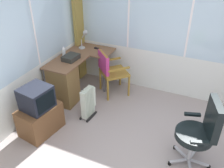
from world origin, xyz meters
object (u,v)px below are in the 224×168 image
at_px(wooden_armchair, 108,68).
at_px(desk, 65,81).
at_px(spray_bottle, 64,52).
at_px(desk_lamp, 85,36).
at_px(tv_remote, 98,48).
at_px(space_heater, 89,102).
at_px(office_chair, 202,130).
at_px(tv_on_stand, 40,112).
at_px(paper_tray, 71,57).

bearing_deg(wooden_armchair, desk, 129.60).
distance_m(spray_bottle, wooden_armchair, 0.89).
relative_size(desk, wooden_armchair, 1.49).
bearing_deg(desk_lamp, desk, -179.67).
distance_m(desk_lamp, tv_remote, 0.34).
distance_m(spray_bottle, space_heater, 1.11).
relative_size(spray_bottle, office_chair, 0.21).
bearing_deg(spray_bottle, tv_remote, -34.56).
relative_size(tv_remote, office_chair, 0.14).
bearing_deg(spray_bottle, desk, -150.08).
bearing_deg(tv_on_stand, spray_bottle, 12.73).
bearing_deg(wooden_armchair, office_chair, -120.95).
bearing_deg(tv_remote, paper_tray, 169.66).
bearing_deg(desk, wooden_armchair, -50.40).
relative_size(desk_lamp, tv_on_stand, 0.44).
bearing_deg(paper_tray, desk, 171.41).
bearing_deg(space_heater, desk_lamp, 30.07).
height_order(desk, tv_on_stand, tv_on_stand).
distance_m(spray_bottle, office_chair, 2.78).
height_order(desk_lamp, spray_bottle, desk_lamp).
bearing_deg(space_heater, tv_on_stand, 141.82).
xyz_separation_m(spray_bottle, space_heater, (-0.51, -0.78, -0.59)).
distance_m(wooden_armchair, office_chair, 2.15).
bearing_deg(tv_on_stand, space_heater, -38.18).
xyz_separation_m(desk, tv_remote, (0.85, -0.26, 0.37)).
distance_m(tv_remote, space_heater, 1.27).
bearing_deg(space_heater, tv_remote, 18.53).
bearing_deg(office_chair, tv_on_stand, 98.03).
bearing_deg(tv_on_stand, tv_remote, -4.67).
height_order(desk, paper_tray, paper_tray).
xyz_separation_m(paper_tray, office_chair, (-0.78, -2.45, -0.21)).
bearing_deg(paper_tray, space_heater, -127.88).
height_order(paper_tray, office_chair, office_chair).
xyz_separation_m(office_chair, tv_on_stand, (-0.34, 2.37, -0.24)).
distance_m(tv_on_stand, space_heater, 0.84).
relative_size(desk, paper_tray, 4.52).
bearing_deg(tv_on_stand, paper_tray, 4.14).
distance_m(tv_remote, tv_on_stand, 1.82).
height_order(desk_lamp, paper_tray, desk_lamp).
bearing_deg(desk_lamp, tv_remote, -86.88).
relative_size(paper_tray, office_chair, 0.29).
distance_m(desk_lamp, paper_tray, 0.66).
bearing_deg(spray_bottle, wooden_armchair, -71.19).
relative_size(wooden_armchair, tv_on_stand, 1.10).
relative_size(desk, tv_remote, 9.05).
height_order(paper_tray, space_heater, paper_tray).
bearing_deg(desk, paper_tray, -8.59).
bearing_deg(office_chair, paper_tray, 72.33).
distance_m(desk_lamp, tv_on_stand, 1.86).
bearing_deg(wooden_armchair, paper_tray, 117.72).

